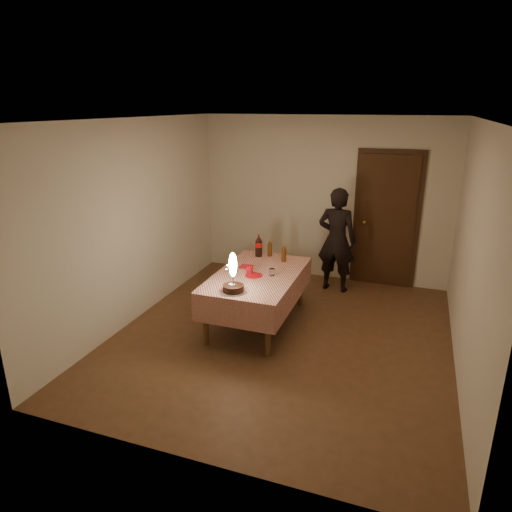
{
  "coord_description": "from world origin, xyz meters",
  "views": [
    {
      "loc": [
        1.4,
        -4.9,
        2.76
      ],
      "look_at": [
        -0.41,
        0.19,
        0.95
      ],
      "focal_mm": 32.0,
      "sensor_mm": 36.0,
      "label": 1
    }
  ],
  "objects_px": {
    "red_plate": "(254,275)",
    "photographer": "(337,240)",
    "clear_cup": "(272,272)",
    "dining_table": "(257,280)",
    "amber_bottle_left": "(270,248)",
    "cola_bottle": "(259,246)",
    "red_cup": "(249,270)",
    "amber_bottle_right": "(284,253)",
    "birthday_cake": "(233,281)"
  },
  "relations": [
    {
      "from": "birthday_cake",
      "to": "red_cup",
      "type": "xyz_separation_m",
      "value": [
        -0.03,
        0.61,
        -0.08
      ]
    },
    {
      "from": "red_plate",
      "to": "cola_bottle",
      "type": "relative_size",
      "value": 0.69
    },
    {
      "from": "dining_table",
      "to": "red_cup",
      "type": "distance_m",
      "value": 0.18
    },
    {
      "from": "red_cup",
      "to": "clear_cup",
      "type": "height_order",
      "value": "red_cup"
    },
    {
      "from": "clear_cup",
      "to": "cola_bottle",
      "type": "relative_size",
      "value": 0.28
    },
    {
      "from": "red_cup",
      "to": "birthday_cake",
      "type": "bearing_deg",
      "value": -87.25
    },
    {
      "from": "dining_table",
      "to": "cola_bottle",
      "type": "xyz_separation_m",
      "value": [
        -0.21,
        0.66,
        0.25
      ]
    },
    {
      "from": "cola_bottle",
      "to": "photographer",
      "type": "xyz_separation_m",
      "value": [
        0.96,
        0.83,
        -0.05
      ]
    },
    {
      "from": "clear_cup",
      "to": "amber_bottle_right",
      "type": "height_order",
      "value": "amber_bottle_right"
    },
    {
      "from": "dining_table",
      "to": "photographer",
      "type": "relative_size",
      "value": 1.07
    },
    {
      "from": "dining_table",
      "to": "clear_cup",
      "type": "relative_size",
      "value": 19.11
    },
    {
      "from": "dining_table",
      "to": "red_cup",
      "type": "bearing_deg",
      "value": -160.95
    },
    {
      "from": "dining_table",
      "to": "birthday_cake",
      "type": "xyz_separation_m",
      "value": [
        -0.07,
        -0.65,
        0.23
      ]
    },
    {
      "from": "red_cup",
      "to": "amber_bottle_right",
      "type": "xyz_separation_m",
      "value": [
        0.28,
        0.6,
        0.07
      ]
    },
    {
      "from": "birthday_cake",
      "to": "amber_bottle_right",
      "type": "relative_size",
      "value": 1.86
    },
    {
      "from": "red_cup",
      "to": "cola_bottle",
      "type": "distance_m",
      "value": 0.71
    },
    {
      "from": "cola_bottle",
      "to": "photographer",
      "type": "height_order",
      "value": "photographer"
    },
    {
      "from": "birthday_cake",
      "to": "amber_bottle_right",
      "type": "height_order",
      "value": "birthday_cake"
    },
    {
      "from": "birthday_cake",
      "to": "photographer",
      "type": "xyz_separation_m",
      "value": [
        0.81,
        2.14,
        -0.03
      ]
    },
    {
      "from": "red_plate",
      "to": "photographer",
      "type": "xyz_separation_m",
      "value": [
        0.76,
        1.58,
        0.1
      ]
    },
    {
      "from": "red_plate",
      "to": "photographer",
      "type": "height_order",
      "value": "photographer"
    },
    {
      "from": "red_plate",
      "to": "amber_bottle_right",
      "type": "height_order",
      "value": "amber_bottle_right"
    },
    {
      "from": "cola_bottle",
      "to": "amber_bottle_right",
      "type": "bearing_deg",
      "value": -14.02
    },
    {
      "from": "red_plate",
      "to": "clear_cup",
      "type": "xyz_separation_m",
      "value": [
        0.21,
        0.09,
        0.04
      ]
    },
    {
      "from": "dining_table",
      "to": "red_plate",
      "type": "xyz_separation_m",
      "value": [
        -0.02,
        -0.09,
        0.1
      ]
    },
    {
      "from": "birthday_cake",
      "to": "clear_cup",
      "type": "xyz_separation_m",
      "value": [
        0.26,
        0.65,
        -0.09
      ]
    },
    {
      "from": "cola_bottle",
      "to": "amber_bottle_right",
      "type": "xyz_separation_m",
      "value": [
        0.4,
        -0.1,
        -0.03
      ]
    },
    {
      "from": "dining_table",
      "to": "photographer",
      "type": "distance_m",
      "value": 1.68
    },
    {
      "from": "red_plate",
      "to": "photographer",
      "type": "relative_size",
      "value": 0.14
    },
    {
      "from": "red_plate",
      "to": "amber_bottle_left",
      "type": "bearing_deg",
      "value": 93.67
    },
    {
      "from": "birthday_cake",
      "to": "clear_cup",
      "type": "distance_m",
      "value": 0.7
    },
    {
      "from": "dining_table",
      "to": "amber_bottle_left",
      "type": "xyz_separation_m",
      "value": [
        -0.07,
        0.72,
        0.21
      ]
    },
    {
      "from": "birthday_cake",
      "to": "clear_cup",
      "type": "relative_size",
      "value": 5.27
    },
    {
      "from": "dining_table",
      "to": "birthday_cake",
      "type": "height_order",
      "value": "birthday_cake"
    },
    {
      "from": "birthday_cake",
      "to": "amber_bottle_left",
      "type": "relative_size",
      "value": 1.86
    },
    {
      "from": "red_plate",
      "to": "cola_bottle",
      "type": "height_order",
      "value": "cola_bottle"
    },
    {
      "from": "red_cup",
      "to": "clear_cup",
      "type": "xyz_separation_m",
      "value": [
        0.29,
        0.03,
        -0.01
      ]
    },
    {
      "from": "red_cup",
      "to": "clear_cup",
      "type": "relative_size",
      "value": 1.11
    },
    {
      "from": "red_cup",
      "to": "amber_bottle_left",
      "type": "bearing_deg",
      "value": 87.89
    },
    {
      "from": "clear_cup",
      "to": "amber_bottle_left",
      "type": "bearing_deg",
      "value": 110.12
    },
    {
      "from": "cola_bottle",
      "to": "dining_table",
      "type": "bearing_deg",
      "value": -72.22
    },
    {
      "from": "dining_table",
      "to": "red_plate",
      "type": "bearing_deg",
      "value": -100.02
    },
    {
      "from": "red_cup",
      "to": "amber_bottle_left",
      "type": "xyz_separation_m",
      "value": [
        0.03,
        0.76,
        0.07
      ]
    },
    {
      "from": "red_cup",
      "to": "photographer",
      "type": "relative_size",
      "value": 0.06
    },
    {
      "from": "dining_table",
      "to": "cola_bottle",
      "type": "distance_m",
      "value": 0.74
    },
    {
      "from": "dining_table",
      "to": "amber_bottle_left",
      "type": "bearing_deg",
      "value": 95.34
    },
    {
      "from": "amber_bottle_left",
      "to": "cola_bottle",
      "type": "bearing_deg",
      "value": -157.68
    },
    {
      "from": "dining_table",
      "to": "photographer",
      "type": "height_order",
      "value": "photographer"
    },
    {
      "from": "dining_table",
      "to": "cola_bottle",
      "type": "height_order",
      "value": "cola_bottle"
    },
    {
      "from": "birthday_cake",
      "to": "red_plate",
      "type": "bearing_deg",
      "value": 84.81
    }
  ]
}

